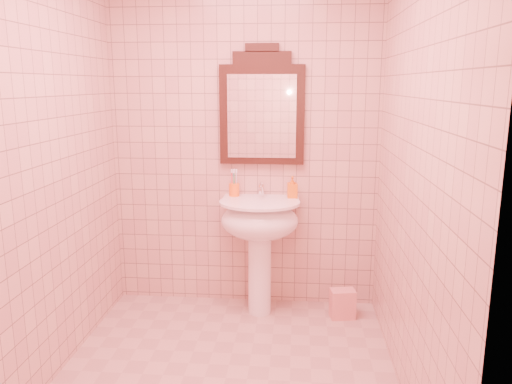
# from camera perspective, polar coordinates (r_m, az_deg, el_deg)

# --- Properties ---
(floor) EXTENTS (2.20, 2.20, 0.00)m
(floor) POSITION_cam_1_polar(r_m,az_deg,el_deg) (3.12, -3.48, -20.45)
(floor) COLOR tan
(floor) RESTS_ON ground
(back_wall) EXTENTS (2.00, 0.02, 2.50)m
(back_wall) POSITION_cam_1_polar(r_m,az_deg,el_deg) (3.74, -1.33, 5.58)
(back_wall) COLOR #D2A793
(back_wall) RESTS_ON floor
(pedestal_sink) EXTENTS (0.58, 0.58, 0.86)m
(pedestal_sink) POSITION_cam_1_polar(r_m,az_deg,el_deg) (3.63, 0.42, -4.14)
(pedestal_sink) COLOR white
(pedestal_sink) RESTS_ON floor
(faucet) EXTENTS (0.04, 0.16, 0.11)m
(faucet) POSITION_cam_1_polar(r_m,az_deg,el_deg) (3.69, 0.59, 0.30)
(faucet) COLOR white
(faucet) RESTS_ON pedestal_sink
(mirror) EXTENTS (0.62, 0.06, 0.87)m
(mirror) POSITION_cam_1_polar(r_m,az_deg,el_deg) (3.68, 0.68, 9.40)
(mirror) COLOR black
(mirror) RESTS_ON back_wall
(toothbrush_cup) EXTENTS (0.08, 0.08, 0.18)m
(toothbrush_cup) POSITION_cam_1_polar(r_m,az_deg,el_deg) (3.72, -2.50, 0.28)
(toothbrush_cup) COLOR orange
(toothbrush_cup) RESTS_ON pedestal_sink
(soap_dispenser) EXTENTS (0.08, 0.08, 0.16)m
(soap_dispenser) POSITION_cam_1_polar(r_m,az_deg,el_deg) (3.67, 4.17, 0.57)
(soap_dispenser) COLOR orange
(soap_dispenser) RESTS_ON pedestal_sink
(towel) EXTENTS (0.19, 0.14, 0.21)m
(towel) POSITION_cam_1_polar(r_m,az_deg,el_deg) (3.80, 9.85, -12.47)
(towel) COLOR tan
(towel) RESTS_ON floor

